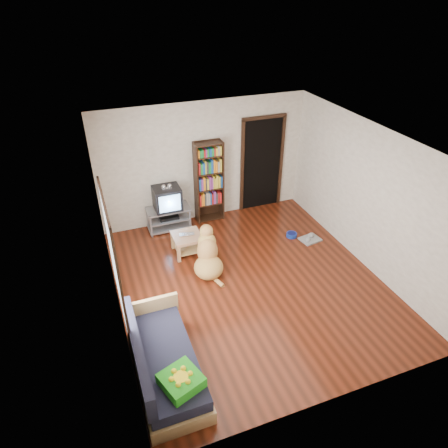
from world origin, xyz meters
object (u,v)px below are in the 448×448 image
object	(u,v)px
bookshelf	(209,178)
crt_tv	(167,198)
sofa	(163,362)
tv_stand	(169,218)
laptop	(187,236)
green_cushion	(181,381)
dog_bowl	(292,235)
dog	(208,256)
coffee_table	(187,240)
grey_rag	(310,239)

from	to	relation	value
bookshelf	crt_tv	bearing A→B (deg)	-175.68
crt_tv	sofa	world-z (taller)	crt_tv
tv_stand	laptop	bearing A→B (deg)	-83.00
green_cushion	dog_bowl	xyz separation A→B (m)	(3.17, 2.96, -0.46)
bookshelf	dog	xyz separation A→B (m)	(-0.62, -1.74, -0.69)
green_cushion	bookshelf	size ratio (longest dim) A/B	0.25
tv_stand	coffee_table	bearing A→B (deg)	-82.79
dog	laptop	bearing A→B (deg)	108.07
tv_stand	dog	size ratio (longest dim) A/B	0.86
dog_bowl	sofa	world-z (taller)	sofa
tv_stand	coffee_table	distance (m)	0.99
bookshelf	coffee_table	distance (m)	1.54
dog_bowl	sofa	distance (m)	4.09
sofa	green_cushion	bearing A→B (deg)	-76.96
laptop	tv_stand	distance (m)	1.03
crt_tv	bookshelf	world-z (taller)	bookshelf
grey_rag	dog	size ratio (longest dim) A/B	0.38
bookshelf	sofa	bearing A→B (deg)	-117.32
tv_stand	coffee_table	world-z (taller)	tv_stand
tv_stand	crt_tv	size ratio (longest dim) A/B	1.55
green_cushion	sofa	size ratio (longest dim) A/B	0.25
laptop	coffee_table	distance (m)	0.13
laptop	grey_rag	size ratio (longest dim) A/B	0.72
laptop	crt_tv	world-z (taller)	crt_tv
crt_tv	bookshelf	distance (m)	0.99
dog_bowl	grey_rag	bearing A→B (deg)	-39.81
crt_tv	coffee_table	distance (m)	1.11
sofa	laptop	bearing A→B (deg)	67.23
dog_bowl	crt_tv	xyz separation A→B (m)	(-2.32, 1.23, 0.70)
laptop	sofa	world-z (taller)	sofa
grey_rag	crt_tv	bearing A→B (deg)	150.52
green_cushion	laptop	xyz separation A→B (m)	(0.97, 3.15, -0.08)
green_cushion	dog_bowl	world-z (taller)	green_cushion
green_cushion	coffee_table	world-z (taller)	green_cushion
laptop	coffee_table	bearing A→B (deg)	99.13
dog_bowl	coffee_table	bearing A→B (deg)	174.11
green_cushion	crt_tv	world-z (taller)	crt_tv
tv_stand	crt_tv	distance (m)	0.47
dog_bowl	crt_tv	bearing A→B (deg)	152.04
laptop	crt_tv	size ratio (longest dim) A/B	0.50
coffee_table	laptop	bearing A→B (deg)	-90.00
bookshelf	sofa	size ratio (longest dim) A/B	1.00
crt_tv	tv_stand	bearing A→B (deg)	-90.00
grey_rag	crt_tv	xyz separation A→B (m)	(-2.62, 1.48, 0.73)
sofa	coffee_table	bearing A→B (deg)	67.47
green_cushion	coffee_table	bearing A→B (deg)	53.32
coffee_table	dog	xyz separation A→B (m)	(0.21, -0.66, 0.03)
laptop	grey_rag	world-z (taller)	laptop
tv_stand	bookshelf	xyz separation A→B (m)	(0.95, 0.09, 0.73)
grey_rag	bookshelf	bearing A→B (deg)	137.09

